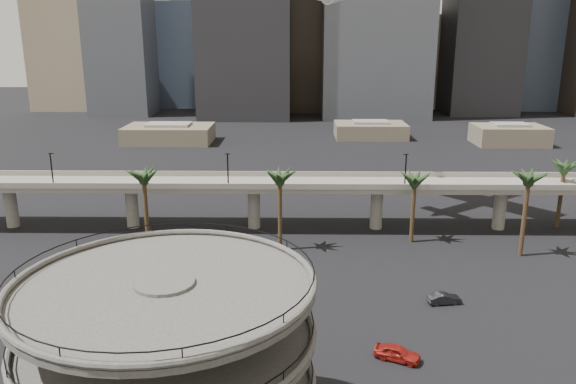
{
  "coord_description": "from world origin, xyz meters",
  "views": [
    {
      "loc": [
        -3.51,
        -41.26,
        33.32
      ],
      "look_at": [
        -4.49,
        28.0,
        14.17
      ],
      "focal_mm": 35.0,
      "sensor_mm": 36.0,
      "label": 1
    }
  ],
  "objects_px": {
    "car_b": "(444,299)",
    "overpass": "(315,189)",
    "parking_ramp": "(169,360)",
    "car_a": "(397,353)"
  },
  "relations": [
    {
      "from": "overpass",
      "to": "car_b",
      "type": "relative_size",
      "value": 29.98
    },
    {
      "from": "car_b",
      "to": "overpass",
      "type": "bearing_deg",
      "value": 18.78
    },
    {
      "from": "parking_ramp",
      "to": "car_a",
      "type": "relative_size",
      "value": 4.52
    },
    {
      "from": "parking_ramp",
      "to": "overpass",
      "type": "relative_size",
      "value": 0.17
    },
    {
      "from": "overpass",
      "to": "car_a",
      "type": "distance_m",
      "value": 44.16
    },
    {
      "from": "parking_ramp",
      "to": "car_b",
      "type": "height_order",
      "value": "parking_ramp"
    },
    {
      "from": "car_a",
      "to": "overpass",
      "type": "bearing_deg",
      "value": 34.03
    },
    {
      "from": "car_a",
      "to": "car_b",
      "type": "height_order",
      "value": "car_a"
    },
    {
      "from": "car_a",
      "to": "car_b",
      "type": "distance_m",
      "value": 15.65
    },
    {
      "from": "overpass",
      "to": "car_b",
      "type": "xyz_separation_m",
      "value": [
        15.77,
        -29.81,
        -6.63
      ]
    }
  ]
}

